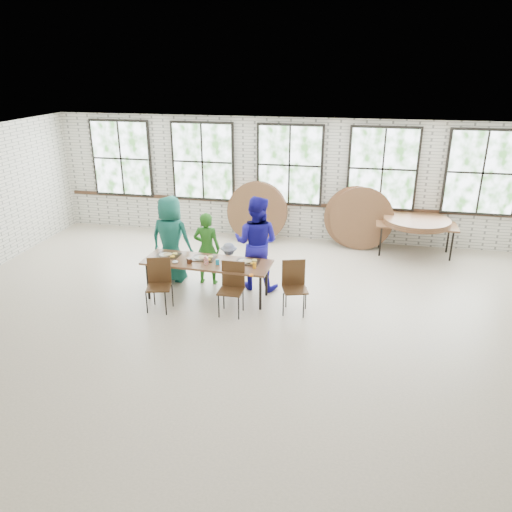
{
  "coord_description": "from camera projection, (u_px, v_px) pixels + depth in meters",
  "views": [
    {
      "loc": [
        1.64,
        -7.55,
        4.23
      ],
      "look_at": [
        0.0,
        0.4,
        1.05
      ],
      "focal_mm": 35.0,
      "sensor_mm": 36.0,
      "label": 1
    }
  ],
  "objects": [
    {
      "name": "chair_near_left",
      "position": [
        159.0,
        279.0,
        8.99
      ],
      "size": [
        0.51,
        0.5,
        0.95
      ],
      "rotation": [
        0.0,
        0.0,
        0.26
      ],
      "color": "#452B17",
      "rests_on": "ground"
    },
    {
      "name": "dining_table",
      "position": [
        207.0,
        264.0,
        9.34
      ],
      "size": [
        2.44,
        0.92,
        0.74
      ],
      "rotation": [
        0.0,
        0.0,
        -0.05
      ],
      "color": "brown",
      "rests_on": "ground"
    },
    {
      "name": "chair_spare",
      "position": [
        294.0,
        282.0,
        8.89
      ],
      "size": [
        0.52,
        0.51,
        0.95
      ],
      "rotation": [
        0.0,
        0.0,
        0.31
      ],
      "color": "#452B17",
      "rests_on": "ground"
    },
    {
      "name": "round_tops_stacked",
      "position": [
        417.0,
        221.0,
        11.43
      ],
      "size": [
        1.5,
        1.5,
        0.13
      ],
      "color": "brown",
      "rests_on": "storage_table"
    },
    {
      "name": "chair_near_right",
      "position": [
        232.0,
        283.0,
        8.83
      ],
      "size": [
        0.42,
        0.41,
        0.95
      ],
      "rotation": [
        0.0,
        0.0,
        -0.01
      ],
      "color": "#452B17",
      "rests_on": "ground"
    },
    {
      "name": "tabletop_clutter",
      "position": [
        211.0,
        261.0,
        9.27
      ],
      "size": [
        2.01,
        0.62,
        0.11
      ],
      "color": "black",
      "rests_on": "dining_table"
    },
    {
      "name": "adult_blue",
      "position": [
        256.0,
        243.0,
        9.69
      ],
      "size": [
        0.99,
        0.81,
        1.87
      ],
      "primitive_type": "imported",
      "rotation": [
        0.0,
        0.0,
        3.02
      ],
      "color": "#1B1598",
      "rests_on": "ground"
    },
    {
      "name": "adult_green",
      "position": [
        207.0,
        248.0,
        9.95
      ],
      "size": [
        0.55,
        0.37,
        1.49
      ],
      "primitive_type": "imported",
      "rotation": [
        0.0,
        0.0,
        3.17
      ],
      "color": "#23621A",
      "rests_on": "ground"
    },
    {
      "name": "room",
      "position": [
        290.0,
        167.0,
        12.12
      ],
      "size": [
        12.0,
        12.0,
        12.0
      ],
      "color": "beige",
      "rests_on": "ground"
    },
    {
      "name": "adult_teal",
      "position": [
        171.0,
        239.0,
        10.04
      ],
      "size": [
        0.92,
        0.64,
        1.77
      ],
      "primitive_type": "imported",
      "rotation": [
        0.0,
        0.0,
        3.05
      ],
      "color": "#185C4E",
      "rests_on": "ground"
    },
    {
      "name": "toddler",
      "position": [
        229.0,
        264.0,
        9.97
      ],
      "size": [
        0.65,
        0.49,
        0.89
      ],
      "primitive_type": "imported",
      "rotation": [
        0.0,
        0.0,
        3.46
      ],
      "color": "#142340",
      "rests_on": "ground"
    },
    {
      "name": "storage_table",
      "position": [
        416.0,
        226.0,
        11.47
      ],
      "size": [
        1.8,
        0.76,
        0.74
      ],
      "rotation": [
        0.0,
        0.0,
        -0.0
      ],
      "color": "brown",
      "rests_on": "ground"
    },
    {
      "name": "round_tops_leaning",
      "position": [
        307.0,
        215.0,
        12.12
      ],
      "size": [
        4.05,
        0.45,
        1.49
      ],
      "color": "brown",
      "rests_on": "ground"
    }
  ]
}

